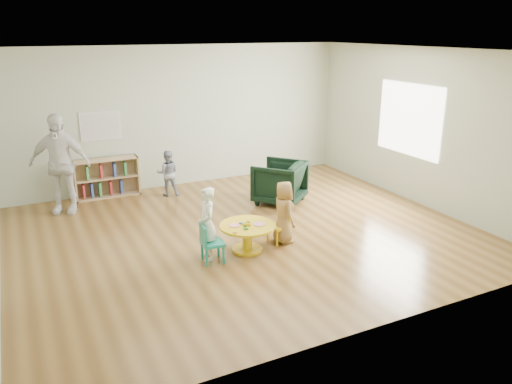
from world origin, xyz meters
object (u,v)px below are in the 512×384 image
(child_left, at_px, (207,224))
(adult_caretaker, at_px, (60,164))
(kid_chair_right, at_px, (280,225))
(toddler, at_px, (168,173))
(bookshelf, at_px, (106,178))
(child_right, at_px, (284,212))
(kid_chair_left, at_px, (210,242))
(activity_table, at_px, (247,233))
(armchair, at_px, (279,182))

(child_left, bearing_deg, adult_caretaker, -143.46)
(kid_chair_right, relative_size, adult_caretaker, 0.29)
(child_left, height_order, toddler, child_left)
(bookshelf, bearing_deg, kid_chair_right, -59.92)
(child_right, bearing_deg, adult_caretaker, 46.47)
(kid_chair_left, distance_m, bookshelf, 3.64)
(kid_chair_left, bearing_deg, activity_table, 105.23)
(adult_caretaker, bearing_deg, activity_table, -30.04)
(kid_chair_right, height_order, bookshelf, bookshelf)
(activity_table, bearing_deg, child_right, 3.58)
(armchair, distance_m, adult_caretaker, 3.88)
(adult_caretaker, bearing_deg, child_left, -38.48)
(activity_table, distance_m, kid_chair_right, 0.59)
(bookshelf, relative_size, adult_caretaker, 0.69)
(toddler, xyz_separation_m, adult_caretaker, (-1.92, -0.08, 0.43))
(child_left, xyz_separation_m, child_right, (1.23, 0.04, -0.04))
(kid_chair_right, distance_m, toddler, 3.03)
(kid_chair_left, relative_size, armchair, 0.65)
(child_left, bearing_deg, toddler, -178.62)
(kid_chair_right, xyz_separation_m, adult_caretaker, (-2.78, 2.82, 0.60))
(kid_chair_left, xyz_separation_m, child_left, (0.02, 0.12, 0.22))
(child_left, bearing_deg, kid_chair_right, 101.35)
(armchair, relative_size, toddler, 0.96)
(activity_table, bearing_deg, bookshelf, 111.70)
(toddler, relative_size, adult_caretaker, 0.51)
(bookshelf, xyz_separation_m, adult_caretaker, (-0.83, -0.56, 0.51))
(kid_chair_right, bearing_deg, kid_chair_left, 85.97)
(bookshelf, height_order, armchair, armchair)
(child_left, distance_m, adult_caretaker, 3.32)
(adult_caretaker, bearing_deg, toddler, 25.19)
(activity_table, height_order, child_right, child_right)
(activity_table, distance_m, child_right, 0.66)
(activity_table, xyz_separation_m, bookshelf, (-1.37, 3.45, 0.09))
(kid_chair_left, bearing_deg, armchair, 135.37)
(child_right, relative_size, toddler, 1.07)
(armchair, bearing_deg, child_left, -1.44)
(bookshelf, height_order, adult_caretaker, adult_caretaker)
(child_left, relative_size, adult_caretaker, 0.60)
(bookshelf, bearing_deg, kid_chair_left, -78.19)
(activity_table, xyz_separation_m, kid_chair_right, (0.58, 0.08, -0.01))
(kid_chair_right, distance_m, bookshelf, 3.90)
(toddler, height_order, adult_caretaker, adult_caretaker)
(kid_chair_left, relative_size, bookshelf, 0.47)
(kid_chair_right, xyz_separation_m, toddler, (-0.86, 2.90, 0.17))
(child_right, height_order, toddler, child_right)
(toddler, bearing_deg, bookshelf, -3.99)
(kid_chair_left, distance_m, kid_chair_right, 1.22)
(adult_caretaker, bearing_deg, kid_chair_right, -22.66)
(activity_table, bearing_deg, kid_chair_right, 7.72)
(kid_chair_left, bearing_deg, kid_chair_right, 103.95)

